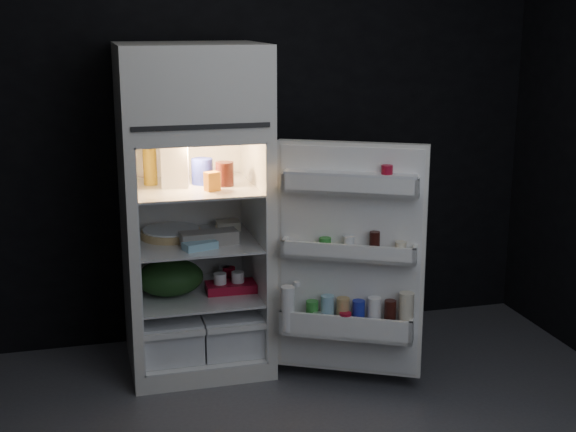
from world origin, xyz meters
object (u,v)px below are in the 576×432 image
object	(u,v)px
milk_jug	(175,164)
yogurt_tray	(231,287)
refrigerator	(193,197)
fridge_door	(350,265)
egg_carton	(209,238)

from	to	relation	value
milk_jug	yogurt_tray	xyz separation A→B (m)	(0.28, -0.07, -0.69)
milk_jug	refrigerator	bearing A→B (deg)	19.15
refrigerator	yogurt_tray	size ratio (longest dim) A/B	6.46
milk_jug	yogurt_tray	distance (m)	0.75
fridge_door	egg_carton	xyz separation A→B (m)	(-0.66, 0.42, 0.08)
fridge_door	milk_jug	xyz separation A→B (m)	(-0.81, 0.54, 0.47)
fridge_door	milk_jug	distance (m)	1.08
refrigerator	fridge_door	xyz separation A→B (m)	(0.72, -0.56, -0.28)
fridge_door	yogurt_tray	xyz separation A→B (m)	(-0.53, 0.47, -0.23)
milk_jug	egg_carton	size ratio (longest dim) A/B	0.78
refrigerator	egg_carton	distance (m)	0.25
refrigerator	milk_jug	bearing A→B (deg)	-170.70
yogurt_tray	refrigerator	bearing A→B (deg)	158.26
fridge_door	milk_jug	world-z (taller)	fridge_door
refrigerator	egg_carton	xyz separation A→B (m)	(0.06, -0.14, -0.19)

